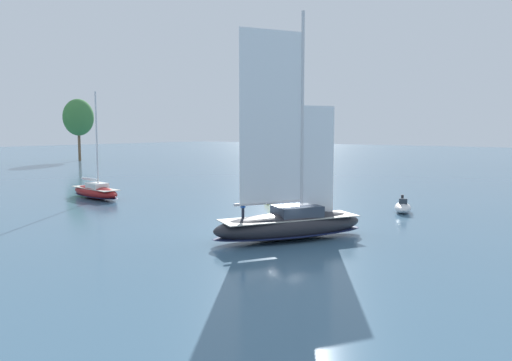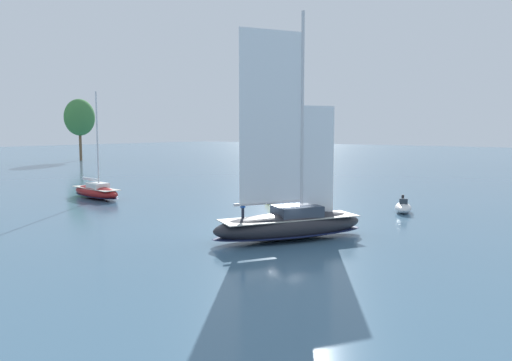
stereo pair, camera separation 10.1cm
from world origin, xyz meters
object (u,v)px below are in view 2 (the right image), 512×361
at_px(sailboat_main, 290,222).
at_px(tree_shore_right, 79,117).
at_px(channel_buoy, 270,194).
at_px(sailboat_moored_outer_mooring, 96,191).
at_px(motor_tender, 403,207).

bearing_deg(sailboat_main, tree_shore_right, 64.89).
bearing_deg(channel_buoy, tree_shore_right, 70.34).
relative_size(tree_shore_right, sailboat_main, 0.95).
relative_size(sailboat_moored_outer_mooring, motor_tender, 2.96).
relative_size(sailboat_moored_outer_mooring, channel_buoy, 6.24).
xyz_separation_m(tree_shore_right, sailboat_moored_outer_mooring, (-37.96, -60.98, -9.70)).
height_order(tree_shore_right, motor_tender, tree_shore_right).
xyz_separation_m(sailboat_moored_outer_mooring, motor_tender, (11.79, -30.74, -0.34)).
relative_size(tree_shore_right, sailboat_moored_outer_mooring, 1.27).
height_order(tree_shore_right, sailboat_main, sailboat_main).
distance_m(tree_shore_right, motor_tender, 95.91).
bearing_deg(channel_buoy, sailboat_moored_outer_mooring, 121.90).
relative_size(sailboat_main, channel_buoy, 8.32).
distance_m(sailboat_main, motor_tender, 16.00).
height_order(tree_shore_right, channel_buoy, tree_shore_right).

